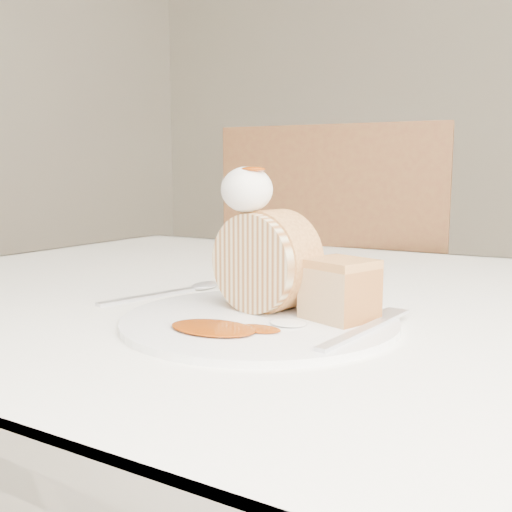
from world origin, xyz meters
The scene contains 10 objects.
table centered at (0.00, 0.20, 0.66)m, with size 1.40×0.90×0.75m.
chair_far centered at (-0.26, 0.78, 0.57)m, with size 0.54×0.54×1.00m.
plate centered at (-0.05, 0.03, 0.75)m, with size 0.27×0.27×0.01m, color white.
roulade_slice centered at (-0.06, 0.06, 0.81)m, with size 0.10×0.10×0.06m, color #CDBD8F.
cake_chunk centered at (0.02, 0.06, 0.78)m, with size 0.06×0.06×0.05m, color tan.
whipped_cream centered at (-0.08, 0.05, 0.88)m, with size 0.05×0.05×0.05m, color white.
caramel_drizzle centered at (-0.07, 0.05, 0.91)m, with size 0.03×0.02×0.01m, color #853005.
caramel_pool centered at (-0.06, -0.03, 0.76)m, with size 0.08×0.06×0.00m, color #853005, non-canonical shape.
fork centered at (0.06, 0.01, 0.76)m, with size 0.02×0.16×0.00m, color silver.
spoon centered at (-0.22, 0.07, 0.75)m, with size 0.02×0.16×0.00m, color silver.
Camera 1 is at (0.22, -0.45, 0.89)m, focal length 40.00 mm.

